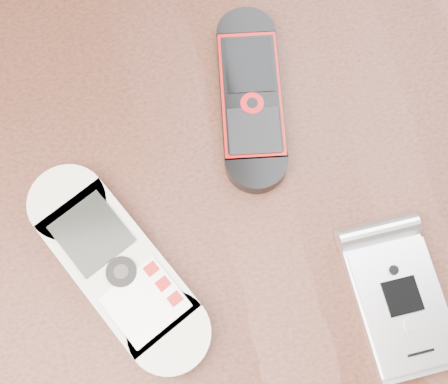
{
  "coord_description": "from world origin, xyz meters",
  "views": [
    {
      "loc": [
        -0.03,
        -0.14,
        1.2
      ],
      "look_at": [
        0.01,
        0.0,
        0.76
      ],
      "focal_mm": 50.0,
      "sensor_mm": 36.0,
      "label": 1
    }
  ],
  "objects_px": {
    "nokia_black_red": "(251,97)",
    "motorola_razr": "(401,302)",
    "table": "(219,231)",
    "nokia_white": "(118,267)"
  },
  "relations": [
    {
      "from": "table",
      "to": "nokia_black_red",
      "type": "xyz_separation_m",
      "value": [
        0.04,
        0.07,
        0.11
      ]
    },
    {
      "from": "nokia_white",
      "to": "nokia_black_red",
      "type": "height_order",
      "value": "nokia_white"
    },
    {
      "from": "table",
      "to": "nokia_white",
      "type": "distance_m",
      "value": 0.15
    },
    {
      "from": "table",
      "to": "nokia_white",
      "type": "xyz_separation_m",
      "value": [
        -0.08,
        -0.04,
        0.12
      ]
    },
    {
      "from": "motorola_razr",
      "to": "nokia_white",
      "type": "bearing_deg",
      "value": 159.3
    },
    {
      "from": "table",
      "to": "motorola_razr",
      "type": "xyz_separation_m",
      "value": [
        0.11,
        -0.11,
        0.11
      ]
    },
    {
      "from": "nokia_white",
      "to": "nokia_black_red",
      "type": "xyz_separation_m",
      "value": [
        0.13,
        0.11,
        -0.0
      ]
    },
    {
      "from": "nokia_white",
      "to": "nokia_black_red",
      "type": "distance_m",
      "value": 0.17
    },
    {
      "from": "nokia_black_red",
      "to": "motorola_razr",
      "type": "height_order",
      "value": "motorola_razr"
    },
    {
      "from": "nokia_black_red",
      "to": "motorola_razr",
      "type": "distance_m",
      "value": 0.19
    }
  ]
}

